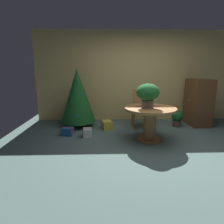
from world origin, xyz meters
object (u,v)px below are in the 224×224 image
holiday_tree (78,96)px  gift_box_cream (87,133)px  gift_box_blue (68,131)px  flower_vase (148,93)px  wooden_chair_far (141,106)px  potted_plant (177,118)px  round_dining_table (150,118)px  gift_box_gold (107,125)px  wooden_cabinet (198,102)px

holiday_tree → gift_box_cream: 1.20m
gift_box_blue → flower_vase: bearing=-13.2°
wooden_chair_far → potted_plant: size_ratio=2.29×
round_dining_table → gift_box_blue: bearing=167.9°
gift_box_cream → potted_plant: potted_plant is taller
flower_vase → wooden_chair_far: (0.07, 1.02, -0.46)m
gift_box_cream → round_dining_table: bearing=-10.8°
holiday_tree → potted_plant: holiday_tree is taller
gift_box_blue → round_dining_table: bearing=-12.1°
wooden_chair_far → gift_box_gold: 1.03m
flower_vase → potted_plant: (1.06, 1.04, -0.78)m
gift_box_gold → potted_plant: (1.90, 0.16, 0.13)m
holiday_tree → gift_box_cream: holiday_tree is taller
holiday_tree → gift_box_blue: holiday_tree is taller
round_dining_table → holiday_tree: bearing=145.5°
round_dining_table → gift_box_cream: bearing=169.2°
round_dining_table → wooden_cabinet: size_ratio=0.87×
gift_box_blue → gift_box_cream: (0.47, -0.13, 0.01)m
holiday_tree → gift_box_blue: 1.07m
wooden_chair_far → holiday_tree: 1.70m
wooden_chair_far → gift_box_cream: bearing=-151.5°
gift_box_blue → gift_box_cream: 0.49m
wooden_chair_far → holiday_tree: (-1.67, 0.16, 0.27)m
wooden_cabinet → potted_plant: 0.75m
flower_vase → gift_box_gold: size_ratio=1.51×
holiday_tree → gift_box_blue: (-0.16, -0.76, -0.74)m
flower_vase → holiday_tree: (-1.60, 1.17, -0.20)m
round_dining_table → gift_box_cream: size_ratio=4.82×
flower_vase → holiday_tree: size_ratio=0.33×
flower_vase → wooden_chair_far: bearing=86.1°
round_dining_table → gift_box_gold: size_ratio=3.26×
round_dining_table → potted_plant: size_ratio=2.46×
wooden_chair_far → gift_box_blue: 1.98m
gift_box_gold → gift_box_blue: bearing=-153.5°
round_dining_table → flower_vase: 0.53m
holiday_tree → gift_box_gold: bearing=-21.4°
potted_plant → gift_box_cream: bearing=-162.1°
gift_box_blue → potted_plant: 2.89m
wooden_chair_far → potted_plant: (0.99, 0.02, -0.32)m
wooden_cabinet → potted_plant: bearing=-163.8°
flower_vase → gift_box_gold: 1.52m
flower_vase → gift_box_cream: flower_vase is taller
round_dining_table → gift_box_blue: size_ratio=3.81×
holiday_tree → gift_box_blue: bearing=-101.6°
round_dining_table → wooden_cabinet: 2.01m
round_dining_table → potted_plant: round_dining_table is taller
flower_vase → gift_box_cream: 1.61m
wooden_chair_far → gift_box_cream: wooden_chair_far is taller
wooden_cabinet → potted_plant: (-0.62, -0.18, -0.38)m
gift_box_blue → gift_box_cream: size_ratio=1.26×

